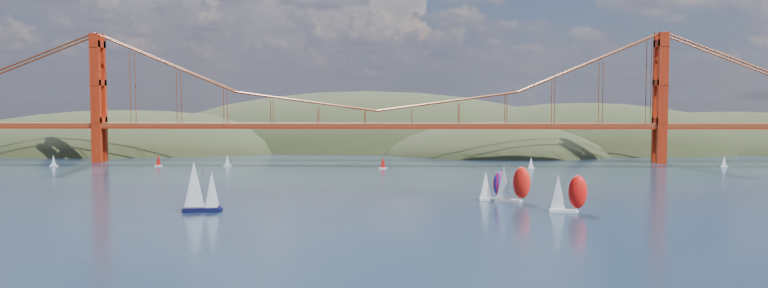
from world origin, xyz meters
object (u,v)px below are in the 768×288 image
racer_0 (512,183)px  racer_1 (567,193)px  sloop_navy (199,187)px  racer_rwb (493,185)px

racer_0 → racer_1: size_ratio=1.04×
sloop_navy → racer_1: bearing=-5.4°
sloop_navy → racer_0: bearing=7.4°
sloop_navy → racer_rwb: (74.23, 22.59, -1.94)m
sloop_navy → racer_1: (89.86, 1.23, -1.20)m
racer_rwb → racer_0: bearing=-43.1°
racer_1 → racer_rwb: bearing=131.2°
racer_0 → racer_1: (10.82, -17.93, -0.20)m
racer_1 → racer_rwb: racer_1 is taller
sloop_navy → racer_rwb: 77.62m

